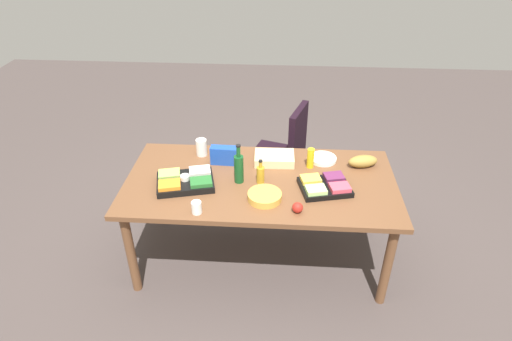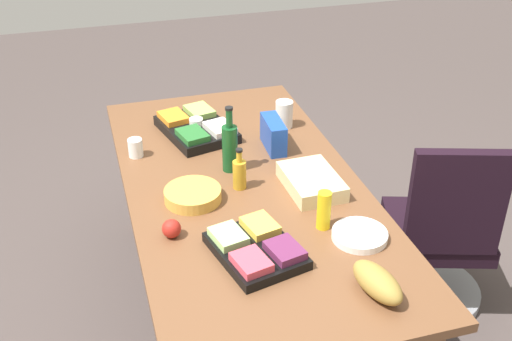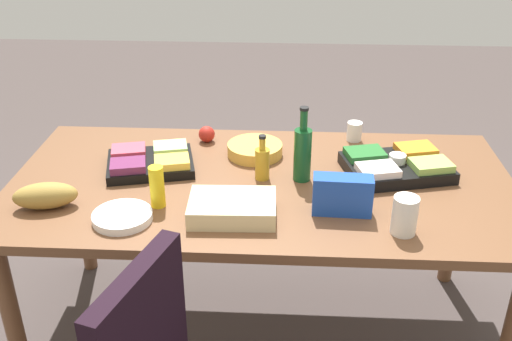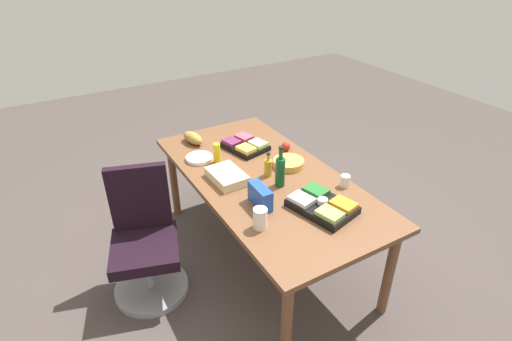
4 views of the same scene
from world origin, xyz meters
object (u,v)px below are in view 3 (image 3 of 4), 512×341
object	(u,v)px
dressing_bottle	(263,162)
paper_plate_stack	(122,217)
sheet_cake	(232,208)
paper_cup	(354,131)
bread_loaf	(45,196)
mayo_jar	(405,215)
mustard_bottle	(157,187)
wine_bottle	(303,152)
veggie_tray	(397,165)
chip_bowl	(255,150)
conference_table	(262,197)
fruit_platter	(150,161)
apple_red	(207,134)
chip_bag_blue	(342,195)

from	to	relation	value
dressing_bottle	paper_plate_stack	size ratio (longest dim) A/B	0.89
sheet_cake	paper_cup	size ratio (longest dim) A/B	3.56
bread_loaf	mayo_jar	distance (m)	1.33
mustard_bottle	dressing_bottle	bearing A→B (deg)	-147.92
wine_bottle	mayo_jar	xyz separation A→B (m)	(-0.35, 0.38, -0.05)
veggie_tray	paper_cup	bearing A→B (deg)	-65.81
dressing_bottle	chip_bowl	bearing A→B (deg)	-77.92
veggie_tray	bread_loaf	xyz separation A→B (m)	(1.37, 0.36, 0.01)
conference_table	sheet_cake	world-z (taller)	sheet_cake
fruit_platter	apple_red	world-z (taller)	apple_red
bread_loaf	wine_bottle	distance (m)	1.01
sheet_cake	wine_bottle	size ratio (longest dim) A/B	1.00
conference_table	dressing_bottle	bearing A→B (deg)	-99.58
wine_bottle	chip_bag_blue	size ratio (longest dim) A/B	1.45
chip_bowl	dressing_bottle	world-z (taller)	dressing_bottle
veggie_tray	dressing_bottle	xyz separation A→B (m)	(0.56, 0.08, 0.04)
mustard_bottle	apple_red	world-z (taller)	mustard_bottle
veggie_tray	sheet_cake	world-z (taller)	veggie_tray
fruit_platter	mustard_bottle	distance (m)	0.33
chip_bowl	chip_bag_blue	distance (m)	0.59
dressing_bottle	mustard_bottle	size ratio (longest dim) A/B	1.18
conference_table	sheet_cake	bearing A→B (deg)	70.90
veggie_tray	mayo_jar	size ratio (longest dim) A/B	3.38
chip_bowl	chip_bag_blue	world-z (taller)	chip_bag_blue
conference_table	paper_cup	size ratio (longest dim) A/B	23.12
chip_bag_blue	paper_cup	world-z (taller)	chip_bag_blue
dressing_bottle	conference_table	bearing A→B (deg)	80.42
conference_table	chip_bag_blue	size ratio (longest dim) A/B	9.46
conference_table	chip_bag_blue	world-z (taller)	chip_bag_blue
wine_bottle	chip_bowl	bearing A→B (deg)	-46.67
conference_table	bread_loaf	distance (m)	0.86
fruit_platter	chip_bowl	bearing A→B (deg)	-160.75
mayo_jar	chip_bag_blue	world-z (taller)	chip_bag_blue
wine_bottle	paper_cup	world-z (taller)	wine_bottle
chip_bag_blue	conference_table	bearing A→B (deg)	-36.69
fruit_platter	dressing_bottle	xyz separation A→B (m)	(-0.49, 0.07, 0.04)
wine_bottle	chip_bag_blue	world-z (taller)	wine_bottle
veggie_tray	wine_bottle	world-z (taller)	wine_bottle
veggie_tray	paper_cup	size ratio (longest dim) A/B	5.33
bread_loaf	sheet_cake	xyz separation A→B (m)	(-0.71, 0.02, -0.02)
wine_bottle	mustard_bottle	bearing A→B (deg)	24.06
paper_cup	apple_red	world-z (taller)	paper_cup
chip_bag_blue	paper_cup	size ratio (longest dim) A/B	2.44
chip_bowl	bread_loaf	world-z (taller)	bread_loaf
bread_loaf	chip_bag_blue	bearing A→B (deg)	-178.78
sheet_cake	chip_bag_blue	bearing A→B (deg)	-173.20
mustard_bottle	wine_bottle	bearing A→B (deg)	-155.94
sheet_cake	dressing_bottle	bearing A→B (deg)	-108.36
sheet_cake	apple_red	xyz separation A→B (m)	(0.18, -0.65, 0.00)
conference_table	fruit_platter	distance (m)	0.50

